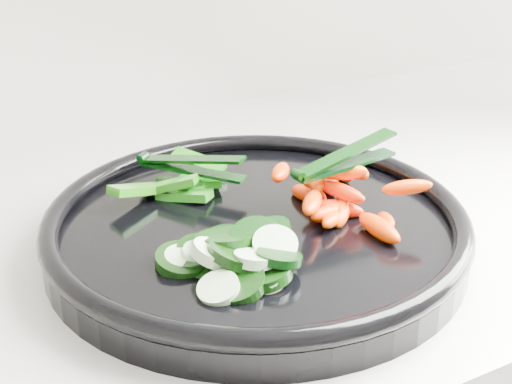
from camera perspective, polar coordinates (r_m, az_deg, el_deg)
name	(u,v)px	position (r m, az deg, el deg)	size (l,w,h in m)	color
veggie_tray	(256,227)	(0.63, 0.00, -2.84)	(0.45, 0.45, 0.04)	black
cucumber_pile	(229,255)	(0.56, -2.14, -5.06)	(0.12, 0.12, 0.04)	black
carrot_pile	(337,195)	(0.65, 6.49, -0.24)	(0.12, 0.16, 0.05)	#F33600
pepper_pile	(180,183)	(0.69, -6.08, 0.70)	(0.13, 0.10, 0.03)	#19720A
tong_carrot	(343,160)	(0.64, 6.98, 2.56)	(0.11, 0.03, 0.02)	black
tong_pepper	(188,164)	(0.69, -5.44, 2.22)	(0.08, 0.10, 0.02)	black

